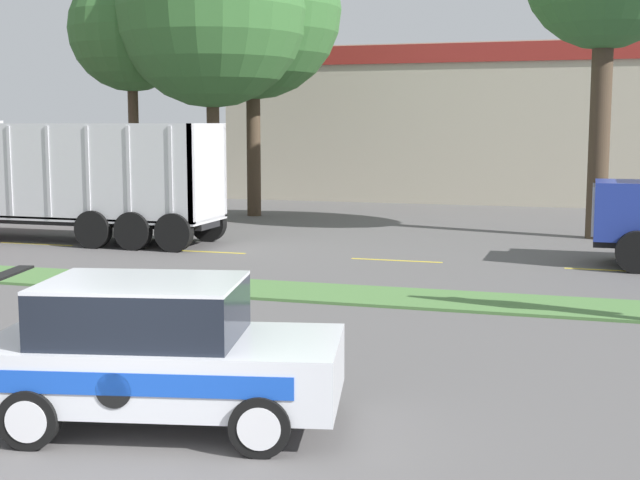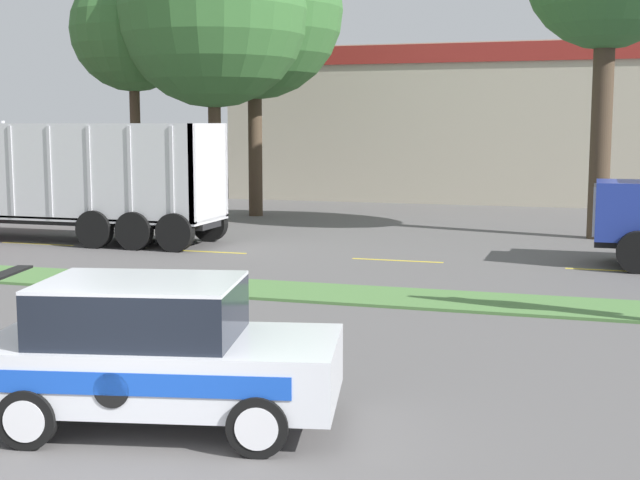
{
  "view_description": "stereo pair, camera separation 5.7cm",
  "coord_description": "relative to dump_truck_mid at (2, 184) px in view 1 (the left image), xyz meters",
  "views": [
    {
      "loc": [
        4.22,
        -6.64,
        3.52
      ],
      "look_at": [
        -0.6,
        9.1,
        1.36
      ],
      "focal_mm": 50.0,
      "sensor_mm": 36.0,
      "label": 1
    },
    {
      "loc": [
        4.27,
        -6.62,
        3.52
      ],
      "look_at": [
        -0.6,
        9.1,
        1.36
      ],
      "focal_mm": 50.0,
      "sensor_mm": 36.0,
      "label": 2
    }
  ],
  "objects": [
    {
      "name": "dump_truck_mid",
      "position": [
        0.0,
        0.0,
        0.0
      ],
      "size": [
        12.06,
        2.62,
        3.6
      ],
      "color": "black",
      "rests_on": "ground_plane"
    },
    {
      "name": "centre_line_4",
      "position": [
        12.56,
        -0.89,
        -1.68
      ],
      "size": [
        2.4,
        0.14,
        0.01
      ],
      "primitive_type": "cube",
      "color": "yellow",
      "rests_on": "ground_plane"
    },
    {
      "name": "centre_line_2",
      "position": [
        1.76,
        -0.89,
        -1.68
      ],
      "size": [
        2.4,
        0.14,
        0.01
      ],
      "primitive_type": "cube",
      "color": "yellow",
      "rests_on": "ground_plane"
    },
    {
      "name": "tree_behind_centre",
      "position": [
        1.15,
        6.22,
        5.66
      ],
      "size": [
        4.49,
        4.49,
        10.28
      ],
      "color": "#473828",
      "rests_on": "ground_plane"
    },
    {
      "name": "centre_line_5",
      "position": [
        17.96,
        -0.89,
        -1.68
      ],
      "size": [
        2.4,
        0.14,
        0.01
      ],
      "primitive_type": "cube",
      "color": "yellow",
      "rests_on": "ground_plane"
    },
    {
      "name": "grass_verge",
      "position": [
        13.11,
        -5.87,
        -1.65
      ],
      "size": [
        120.0,
        1.94,
        0.06
      ],
      "primitive_type": "cube",
      "color": "#517F42",
      "rests_on": "ground_plane"
    },
    {
      "name": "rally_car",
      "position": [
        12.56,
        -14.12,
        -0.8
      ],
      "size": [
        4.39,
        2.66,
        1.76
      ],
      "color": "silver",
      "rests_on": "ground_plane"
    },
    {
      "name": "store_building_backdrop",
      "position": [
        18.24,
        21.43,
        1.8
      ],
      "size": [
        34.69,
        12.1,
        6.96
      ],
      "color": "#BCB29E",
      "rests_on": "ground_plane"
    },
    {
      "name": "centre_line_3",
      "position": [
        7.16,
        -0.89,
        -1.68
      ],
      "size": [
        2.4,
        0.14,
        0.01
      ],
      "primitive_type": "cube",
      "color": "yellow",
      "rests_on": "ground_plane"
    }
  ]
}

